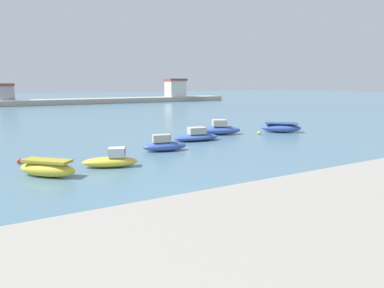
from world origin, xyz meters
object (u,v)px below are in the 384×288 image
(moored_boat_4, at_px, (196,136))
(moored_boat_5, at_px, (219,129))
(moored_boat_1, at_px, (47,168))
(moored_boat_2, at_px, (111,160))
(moored_boat_3, at_px, (164,145))
(moored_boat_6, at_px, (281,128))
(mooring_buoy_0, at_px, (19,161))
(mooring_buoy_1, at_px, (259,133))

(moored_boat_4, bearing_deg, moored_boat_5, 37.35)
(moored_boat_1, height_order, moored_boat_2, moored_boat_2)
(moored_boat_3, distance_m, moored_boat_6, 17.57)
(moored_boat_3, bearing_deg, mooring_buoy_0, -173.01)
(moored_boat_2, relative_size, moored_boat_6, 0.84)
(moored_boat_6, bearing_deg, moored_boat_3, -131.03)
(moored_boat_3, relative_size, moored_boat_5, 0.75)
(moored_boat_5, distance_m, mooring_buoy_1, 4.79)
(mooring_buoy_0, bearing_deg, moored_boat_5, 12.55)
(moored_boat_4, height_order, mooring_buoy_1, moored_boat_4)
(moored_boat_5, bearing_deg, mooring_buoy_1, -6.57)
(moored_boat_6, xyz_separation_m, mooring_buoy_0, (-28.79, -2.49, -0.38))
(moored_boat_6, bearing_deg, moored_boat_4, -141.45)
(moored_boat_2, bearing_deg, mooring_buoy_1, 39.04)
(moored_boat_1, height_order, mooring_buoy_1, moored_boat_1)
(moored_boat_3, distance_m, moored_boat_4, 6.04)
(moored_boat_6, height_order, mooring_buoy_0, moored_boat_6)
(moored_boat_6, bearing_deg, moored_boat_1, -127.37)
(moored_boat_5, bearing_deg, moored_boat_1, -131.06)
(moored_boat_2, relative_size, moored_boat_3, 1.00)
(mooring_buoy_1, bearing_deg, moored_boat_1, -163.14)
(moored_boat_2, distance_m, mooring_buoy_0, 7.36)
(moored_boat_6, xyz_separation_m, mooring_buoy_1, (-3.57, -0.15, -0.37))
(moored_boat_3, distance_m, mooring_buoy_0, 11.62)
(moored_boat_1, distance_m, moored_boat_3, 10.65)
(moored_boat_1, bearing_deg, moored_boat_3, 63.05)
(moored_boat_1, relative_size, moored_boat_2, 0.92)
(moored_boat_2, bearing_deg, moored_boat_3, 50.81)
(moored_boat_4, bearing_deg, moored_boat_1, -145.91)
(moored_boat_1, bearing_deg, moored_boat_6, 57.00)
(moored_boat_1, xyz_separation_m, moored_boat_4, (15.02, 7.09, -0.05))
(moored_boat_2, xyz_separation_m, moored_boat_6, (22.86, 6.84, 0.08))
(moored_boat_2, bearing_deg, mooring_buoy_0, 163.61)
(moored_boat_2, xyz_separation_m, mooring_buoy_0, (-5.93, 4.35, -0.30))
(mooring_buoy_0, bearing_deg, mooring_buoy_1, 5.30)
(moored_boat_1, bearing_deg, mooring_buoy_1, 58.83)
(moored_boat_1, distance_m, mooring_buoy_0, 5.09)
(moored_boat_3, xyz_separation_m, mooring_buoy_0, (-11.57, 0.98, -0.35))
(moored_boat_1, bearing_deg, mooring_buoy_0, 150.71)
(moored_boat_2, bearing_deg, moored_boat_5, 50.75)
(moored_boat_1, height_order, moored_boat_5, moored_boat_5)
(moored_boat_6, bearing_deg, mooring_buoy_0, -137.46)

